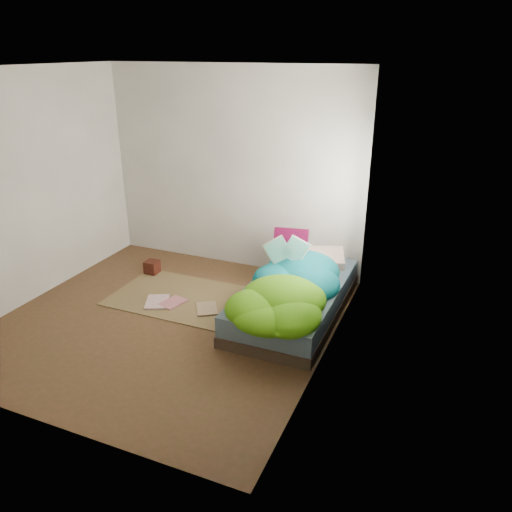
{
  "coord_description": "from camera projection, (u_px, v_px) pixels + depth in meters",
  "views": [
    {
      "loc": [
        2.74,
        -4.01,
        2.76
      ],
      "look_at": [
        0.74,
        0.75,
        0.6
      ],
      "focal_mm": 35.0,
      "sensor_mm": 36.0,
      "label": 1
    }
  ],
  "objects": [
    {
      "name": "pillow_floral",
      "position": [
        317.0,
        259.0,
        6.02
      ],
      "size": [
        0.72,
        0.57,
        0.14
      ],
      "primitive_type": "cube",
      "rotation": [
        0.0,
        0.0,
        0.33
      ],
      "color": "white",
      "rests_on": "bed"
    },
    {
      "name": "room_walls",
      "position": [
        157.0,
        175.0,
        4.83
      ],
      "size": [
        3.54,
        3.54,
        2.62
      ],
      "color": "beige",
      "rests_on": "ground"
    },
    {
      "name": "bed",
      "position": [
        294.0,
        299.0,
        5.57
      ],
      "size": [
        1.0,
        2.0,
        0.34
      ],
      "color": "#352B1D",
      "rests_on": "ground"
    },
    {
      "name": "duvet",
      "position": [
        289.0,
        279.0,
        5.25
      ],
      "size": [
        0.96,
        1.84,
        0.34
      ],
      "primitive_type": null,
      "color": "#07707A",
      "rests_on": "bed"
    },
    {
      "name": "rug",
      "position": [
        181.0,
        297.0,
        5.97
      ],
      "size": [
        1.6,
        1.1,
        0.01
      ],
      "primitive_type": "cube",
      "color": "brown",
      "rests_on": "ground"
    },
    {
      "name": "wooden_box",
      "position": [
        152.0,
        267.0,
        6.56
      ],
      "size": [
        0.17,
        0.17,
        0.17
      ],
      "primitive_type": "cube",
      "rotation": [
        0.0,
        0.0,
        0.01
      ],
      "color": "#3A140D",
      "rests_on": "rug"
    },
    {
      "name": "floor_book_a",
      "position": [
        146.0,
        302.0,
        5.8
      ],
      "size": [
        0.38,
        0.42,
        0.03
      ],
      "primitive_type": "imported",
      "rotation": [
        0.0,
        0.0,
        0.44
      ],
      "color": "silver",
      "rests_on": "rug"
    },
    {
      "name": "floor_book_c",
      "position": [
        196.0,
        310.0,
        5.64
      ],
      "size": [
        0.36,
        0.39,
        0.02
      ],
      "primitive_type": "imported",
      "rotation": [
        0.0,
        0.0,
        0.57
      ],
      "color": "tan",
      "rests_on": "rug"
    },
    {
      "name": "open_book",
      "position": [
        287.0,
        242.0,
        5.44
      ],
      "size": [
        0.41,
        0.25,
        0.25
      ],
      "primitive_type": null,
      "rotation": [
        0.0,
        0.0,
        0.43
      ],
      "color": "#2B8339",
      "rests_on": "duvet"
    },
    {
      "name": "ground",
      "position": [
        167.0,
        321.0,
        5.45
      ],
      "size": [
        3.5,
        3.5,
        0.0
      ],
      "primitive_type": "cube",
      "color": "#49371C",
      "rests_on": "ground"
    },
    {
      "name": "pillow_magenta",
      "position": [
        291.0,
        245.0,
        6.06
      ],
      "size": [
        0.43,
        0.2,
        0.41
      ],
      "primitive_type": "cube",
      "rotation": [
        0.0,
        0.0,
        0.18
      ],
      "color": "#49041E",
      "rests_on": "bed"
    },
    {
      "name": "floor_book_b",
      "position": [
        166.0,
        300.0,
        5.85
      ],
      "size": [
        0.29,
        0.34,
        0.03
      ],
      "primitive_type": "imported",
      "rotation": [
        0.0,
        0.0,
        -0.25
      ],
      "color": "#CC7679",
      "rests_on": "rug"
    }
  ]
}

